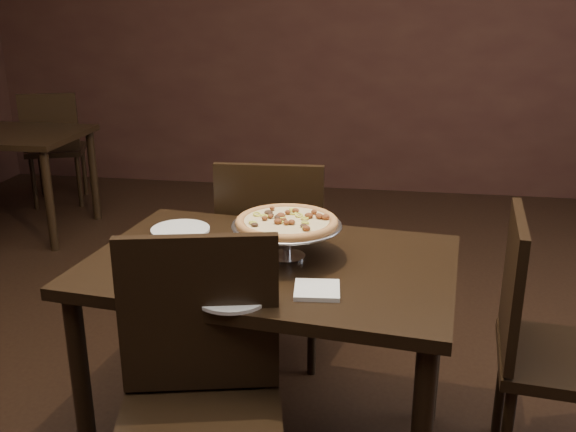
# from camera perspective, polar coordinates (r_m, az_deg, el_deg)

# --- Properties ---
(room) EXTENTS (6.04, 7.04, 2.84)m
(room) POSITION_cam_1_polar(r_m,az_deg,el_deg) (1.99, -2.52, 13.83)
(room) COLOR black
(room) RESTS_ON ground
(dining_table) EXTENTS (1.28, 0.93, 0.75)m
(dining_table) POSITION_cam_1_polar(r_m,az_deg,el_deg) (2.17, -1.52, -6.30)
(dining_table) COLOR black
(dining_table) RESTS_ON ground
(pizza_stand) EXTENTS (0.37, 0.37, 0.15)m
(pizza_stand) POSITION_cam_1_polar(r_m,az_deg,el_deg) (2.11, -0.11, -0.57)
(pizza_stand) COLOR #B1B2B8
(pizza_stand) RESTS_ON dining_table
(parmesan_shaker) EXTENTS (0.06, 0.06, 0.10)m
(parmesan_shaker) POSITION_cam_1_polar(r_m,az_deg,el_deg) (2.04, -10.17, -3.89)
(parmesan_shaker) COLOR #F7EBC0
(parmesan_shaker) RESTS_ON dining_table
(pepper_flake_shaker) EXTENTS (0.05, 0.05, 0.09)m
(pepper_flake_shaker) POSITION_cam_1_polar(r_m,az_deg,el_deg) (1.95, -5.87, -4.82)
(pepper_flake_shaker) COLOR maroon
(pepper_flake_shaker) RESTS_ON dining_table
(packet_caddy) EXTENTS (0.08, 0.08, 0.06)m
(packet_caddy) POSITION_cam_1_polar(r_m,az_deg,el_deg) (2.07, -11.14, -4.24)
(packet_caddy) COLOR black
(packet_caddy) RESTS_ON dining_table
(napkin_stack) EXTENTS (0.15, 0.15, 0.01)m
(napkin_stack) POSITION_cam_1_polar(r_m,az_deg,el_deg) (1.90, 2.59, -6.59)
(napkin_stack) COLOR white
(napkin_stack) RESTS_ON dining_table
(plate_left) EXTENTS (0.22, 0.22, 0.01)m
(plate_left) POSITION_cam_1_polar(r_m,az_deg,el_deg) (2.42, -9.55, -1.21)
(plate_left) COLOR white
(plate_left) RESTS_ON dining_table
(plate_near) EXTENTS (0.21, 0.21, 0.01)m
(plate_near) POSITION_cam_1_polar(r_m,az_deg,el_deg) (1.87, -4.98, -7.17)
(plate_near) COLOR white
(plate_near) RESTS_ON dining_table
(serving_spatula) EXTENTS (0.14, 0.14, 0.02)m
(serving_spatula) POSITION_cam_1_polar(r_m,az_deg,el_deg) (1.99, -1.16, -1.87)
(serving_spatula) COLOR #B1B2B8
(serving_spatula) RESTS_ON pizza_stand
(chair_far) EXTENTS (0.47, 0.47, 0.95)m
(chair_far) POSITION_cam_1_polar(r_m,az_deg,el_deg) (2.80, -1.31, -3.38)
(chair_far) COLOR black
(chair_far) RESTS_ON ground
(chair_near) EXTENTS (0.54, 0.54, 0.97)m
(chair_near) POSITION_cam_1_polar(r_m,az_deg,el_deg) (1.84, -7.90, -16.08)
(chair_near) COLOR black
(chair_near) RESTS_ON ground
(chair_side) EXTENTS (0.48, 0.48, 0.92)m
(chair_side) POSITION_cam_1_polar(r_m,az_deg,el_deg) (2.31, 21.87, -10.22)
(chair_side) COLOR black
(chair_side) RESTS_ON ground
(bg_chair_far) EXTENTS (0.54, 0.54, 0.90)m
(bg_chair_far) POSITION_cam_1_polar(r_m,az_deg,el_deg) (5.39, -20.05, 6.03)
(bg_chair_far) COLOR black
(bg_chair_far) RESTS_ON ground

